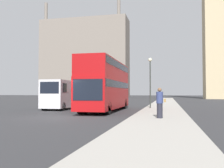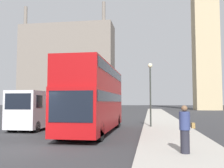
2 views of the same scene
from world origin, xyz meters
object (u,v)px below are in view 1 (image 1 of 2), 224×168
(white_van, at_px, (61,94))
(parked_sedan, at_px, (111,98))
(pedestrian, at_px, (160,103))
(street_lamp, at_px, (150,74))
(red_double_decker_bus, at_px, (106,83))

(white_van, xyz_separation_m, parked_sedan, (-0.36, 23.30, -0.82))
(pedestrian, xyz_separation_m, parked_sedan, (-10.11, 31.22, -0.35))
(parked_sedan, bearing_deg, white_van, -89.11)
(street_lamp, height_order, parked_sedan, street_lamp)
(red_double_decker_bus, xyz_separation_m, pedestrian, (4.93, -6.76, -1.43))
(red_double_decker_bus, relative_size, street_lamp, 2.10)
(red_double_decker_bus, height_order, parked_sedan, red_double_decker_bus)
(street_lamp, bearing_deg, parked_sedan, 112.65)
(red_double_decker_bus, bearing_deg, white_van, 166.43)
(red_double_decker_bus, xyz_separation_m, parked_sedan, (-5.18, 24.46, -1.78))
(pedestrian, xyz_separation_m, street_lamp, (-1.22, 9.93, 2.42))
(parked_sedan, bearing_deg, red_double_decker_bus, -78.05)
(street_lamp, bearing_deg, red_double_decker_bus, -139.40)
(red_double_decker_bus, relative_size, white_van, 2.03)
(street_lamp, bearing_deg, pedestrian, -82.97)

